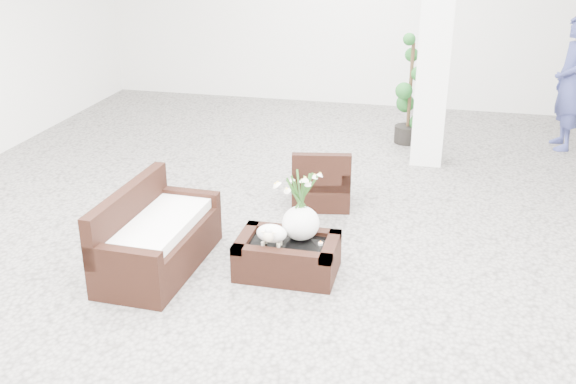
% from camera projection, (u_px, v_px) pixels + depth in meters
% --- Properties ---
extents(ground, '(11.00, 11.00, 0.00)m').
position_uv_depth(ground, '(290.00, 246.00, 6.69)').
color(ground, gray).
rests_on(ground, ground).
extents(column, '(0.40, 0.40, 3.50)m').
position_uv_depth(column, '(437.00, 28.00, 8.28)').
color(column, white).
rests_on(column, ground).
extents(coffee_table, '(0.90, 0.60, 0.31)m').
position_uv_depth(coffee_table, '(287.00, 258.00, 6.13)').
color(coffee_table, black).
rests_on(coffee_table, ground).
extents(sheep_figurine, '(0.28, 0.23, 0.21)m').
position_uv_depth(sheep_figurine, '(272.00, 235.00, 5.97)').
color(sheep_figurine, white).
rests_on(sheep_figurine, coffee_table).
extents(planter_narcissus, '(0.44, 0.44, 0.80)m').
position_uv_depth(planter_narcissus, '(301.00, 198.00, 5.99)').
color(planter_narcissus, white).
rests_on(planter_narcissus, coffee_table).
extents(tealight, '(0.04, 0.04, 0.03)m').
position_uv_depth(tealight, '(321.00, 243.00, 6.02)').
color(tealight, white).
rests_on(tealight, coffee_table).
extents(armchair, '(0.74, 0.72, 0.68)m').
position_uv_depth(armchair, '(321.00, 175.00, 7.54)').
color(armchair, black).
rests_on(armchair, ground).
extents(loveseat, '(0.74, 1.45, 0.76)m').
position_uv_depth(loveseat, '(158.00, 230.00, 6.16)').
color(loveseat, black).
rests_on(loveseat, ground).
extents(topiary, '(0.41, 0.41, 1.53)m').
position_uv_depth(topiary, '(410.00, 90.00, 9.41)').
color(topiary, '#184C1A').
rests_on(topiary, ground).
extents(shopper, '(0.52, 0.72, 1.83)m').
position_uv_depth(shopper, '(570.00, 83.00, 9.15)').
color(shopper, navy).
rests_on(shopper, ground).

